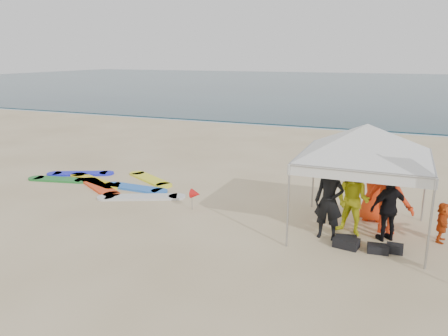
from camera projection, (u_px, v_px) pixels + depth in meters
name	position (u px, v px, depth m)	size (l,w,h in m)	color
ground	(185.00, 242.00, 10.51)	(120.00, 120.00, 0.00)	beige
ocean	(372.00, 85.00, 64.19)	(160.00, 84.00, 0.08)	#0C2633
shoreline_foam	(321.00, 128.00, 26.80)	(160.00, 1.20, 0.01)	silver
person_black_a	(329.00, 201.00, 10.49)	(0.69, 0.45, 1.89)	black
person_yellow	(353.00, 200.00, 10.73)	(0.87, 0.67, 1.78)	yellow
person_orange_a	(389.00, 196.00, 10.79)	(1.26, 0.73, 1.96)	red
person_black_b	(389.00, 208.00, 10.40)	(0.96, 0.40, 1.64)	black
person_orange_b	(375.00, 186.00, 11.61)	(0.94, 0.61, 1.92)	#EA3E14
person_seated	(442.00, 222.00, 10.40)	(0.91, 0.29, 0.98)	#CD4712
canopy_tent	(368.00, 124.00, 10.34)	(4.20, 4.20, 3.17)	#A5A5A8
marker_pennant	(196.00, 194.00, 12.49)	(0.28, 0.28, 0.64)	#A5A5A8
gear_pile	(360.00, 244.00, 10.13)	(1.55, 0.69, 0.22)	black
surfboard_spread	(108.00, 184.00, 15.11)	(5.88, 3.28, 0.07)	yellow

